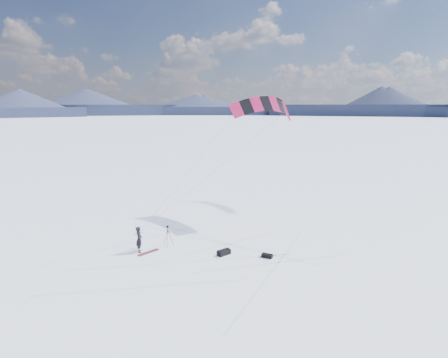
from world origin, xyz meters
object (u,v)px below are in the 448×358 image
snowkiter (140,252)px  snowboard (148,252)px  tripod (168,233)px  gear_bag_b (267,256)px  gear_bag_a (224,252)px

snowkiter → snowboard: snowkiter is taller
tripod → gear_bag_b: (4.44, -4.42, -0.72)m
gear_bag_b → snowkiter: bearing=-159.9°
snowkiter → gear_bag_b: bearing=-110.3°
snowkiter → gear_bag_b: (6.28, -4.27, 0.12)m
snowboard → gear_bag_b: 7.04m
gear_bag_b → gear_bag_a: bearing=-162.9°
gear_bag_a → gear_bag_b: gear_bag_a is taller
gear_bag_a → snowkiter: bearing=134.4°
gear_bag_a → gear_bag_b: size_ratio=1.30×
tripod → gear_bag_a: bearing=-49.7°
snowkiter → snowboard: (0.43, -0.35, 0.02)m
snowkiter → gear_bag_b: size_ratio=2.36×
gear_bag_a → gear_bag_b: 2.53m
snowboard → tripod: (1.41, 0.50, 0.82)m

